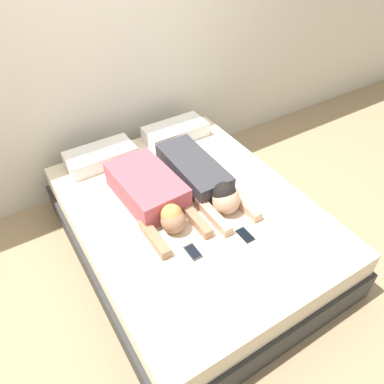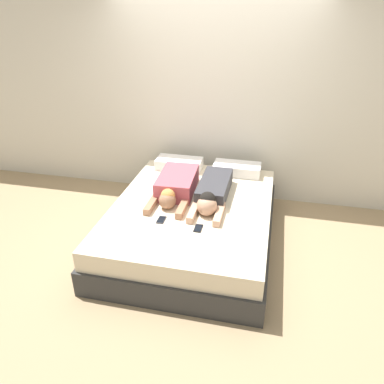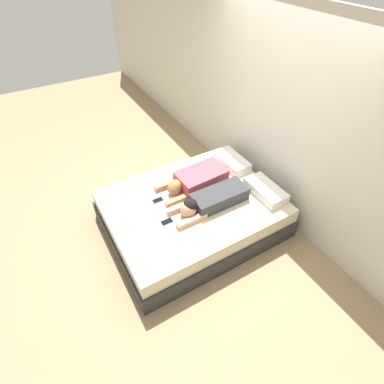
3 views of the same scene
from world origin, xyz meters
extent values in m
plane|color=#9E8460|center=(0.00, 0.00, 0.00)|extent=(12.00, 12.00, 0.00)
cube|color=beige|center=(0.00, 1.24, 1.30)|extent=(12.00, 0.06, 2.60)
cube|color=#2D2D2D|center=(0.00, 0.00, 0.13)|extent=(1.70, 2.17, 0.27)
cube|color=beige|center=(0.00, 0.00, 0.37)|extent=(1.64, 2.11, 0.21)
cube|color=white|center=(-0.37, 0.88, 0.53)|extent=(0.58, 0.29, 0.13)
cube|color=white|center=(0.37, 0.88, 0.53)|extent=(0.58, 0.29, 0.13)
cube|color=#B24C59|center=(-0.23, 0.28, 0.57)|extent=(0.42, 0.67, 0.21)
sphere|color=#A37051|center=(-0.23, -0.13, 0.56)|extent=(0.18, 0.18, 0.18)
sphere|color=#D18C47|center=(-0.23, -0.11, 0.60)|extent=(0.15, 0.15, 0.15)
cube|color=#A37051|center=(-0.40, -0.15, 0.51)|extent=(0.07, 0.36, 0.07)
cube|color=#A37051|center=(-0.07, -0.15, 0.51)|extent=(0.07, 0.36, 0.07)
cube|color=#333338|center=(0.19, 0.29, 0.56)|extent=(0.31, 0.72, 0.17)
sphere|color=tan|center=(0.19, -0.16, 0.57)|extent=(0.21, 0.21, 0.21)
sphere|color=black|center=(0.19, -0.14, 0.62)|extent=(0.18, 0.18, 0.18)
cube|color=tan|center=(0.06, -0.19, 0.51)|extent=(0.07, 0.39, 0.07)
cube|color=tan|center=(0.32, -0.19, 0.51)|extent=(0.07, 0.39, 0.07)
cube|color=#2D2D33|center=(-0.23, -0.37, 0.48)|extent=(0.07, 0.14, 0.01)
cube|color=black|center=(-0.23, -0.37, 0.48)|extent=(0.06, 0.12, 0.00)
cube|color=black|center=(0.16, -0.44, 0.48)|extent=(0.07, 0.14, 0.01)
cube|color=black|center=(0.16, -0.44, 0.48)|extent=(0.06, 0.12, 0.00)
camera|label=1|loc=(-1.07, -1.72, 2.43)|focal=35.00mm
camera|label=2|loc=(0.77, -3.36, 2.44)|focal=35.00mm
camera|label=3|loc=(2.38, -1.40, 3.10)|focal=28.00mm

